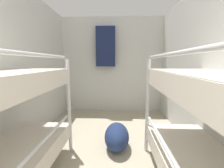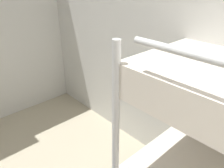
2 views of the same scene
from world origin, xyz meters
TOP-DOWN VIEW (x-y plane):
  - wall_back at (0.00, 4.19)m, footprint 2.50×0.06m
  - duffel_bag at (0.12, 2.50)m, footprint 0.34×0.56m
  - hanging_coat at (-0.15, 4.04)m, footprint 0.44×0.12m

SIDE VIEW (x-z plane):
  - duffel_bag at x=0.12m, z-range 0.00..0.34m
  - wall_back at x=0.00m, z-range 0.00..2.25m
  - hanging_coat at x=-0.15m, z-range 1.10..2.00m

